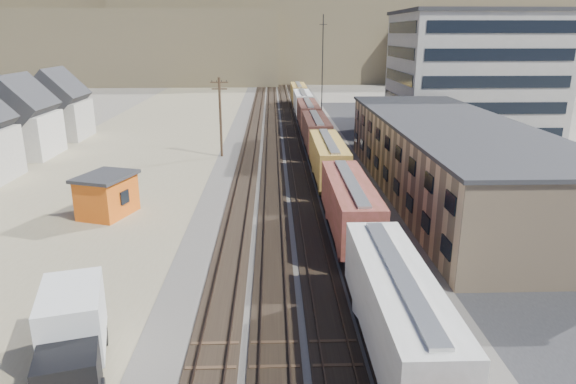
{
  "coord_description": "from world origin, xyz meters",
  "views": [
    {
      "loc": [
        -2.01,
        -22.66,
        15.16
      ],
      "look_at": [
        -0.78,
        16.61,
        3.0
      ],
      "focal_mm": 32.0,
      "sensor_mm": 36.0,
      "label": 1
    }
  ],
  "objects_px": {
    "maintenance_shed": "(107,195)",
    "parked_car_blue": "(478,142)",
    "box_truck": "(72,335)",
    "utility_pole_north": "(220,116)",
    "freight_train": "(321,143)"
  },
  "relations": [
    {
      "from": "maintenance_shed",
      "to": "parked_car_blue",
      "type": "distance_m",
      "value": 50.63
    },
    {
      "from": "box_truck",
      "to": "maintenance_shed",
      "type": "relative_size",
      "value": 1.25
    },
    {
      "from": "box_truck",
      "to": "maintenance_shed",
      "type": "bearing_deg",
      "value": 102.97
    },
    {
      "from": "utility_pole_north",
      "to": "parked_car_blue",
      "type": "height_order",
      "value": "utility_pole_north"
    },
    {
      "from": "utility_pole_north",
      "to": "box_truck",
      "type": "xyz_separation_m",
      "value": [
        -2.8,
        -43.78,
        -3.39
      ]
    },
    {
      "from": "parked_car_blue",
      "to": "maintenance_shed",
      "type": "bearing_deg",
      "value": 178.32
    },
    {
      "from": "freight_train",
      "to": "maintenance_shed",
      "type": "height_order",
      "value": "freight_train"
    },
    {
      "from": "parked_car_blue",
      "to": "utility_pole_north",
      "type": "bearing_deg",
      "value": 154.02
    },
    {
      "from": "freight_train",
      "to": "box_truck",
      "type": "distance_m",
      "value": 41.29
    },
    {
      "from": "freight_train",
      "to": "box_truck",
      "type": "xyz_separation_m",
      "value": [
        -15.1,
        -38.42,
        -0.89
      ]
    },
    {
      "from": "freight_train",
      "to": "parked_car_blue",
      "type": "xyz_separation_m",
      "value": [
        22.84,
        10.09,
        -2.12
      ]
    },
    {
      "from": "freight_train",
      "to": "utility_pole_north",
      "type": "height_order",
      "value": "utility_pole_north"
    },
    {
      "from": "utility_pole_north",
      "to": "box_truck",
      "type": "relative_size",
      "value": 1.34
    },
    {
      "from": "freight_train",
      "to": "box_truck",
      "type": "height_order",
      "value": "freight_train"
    },
    {
      "from": "maintenance_shed",
      "to": "freight_train",
      "type": "bearing_deg",
      "value": 39.73
    }
  ]
}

